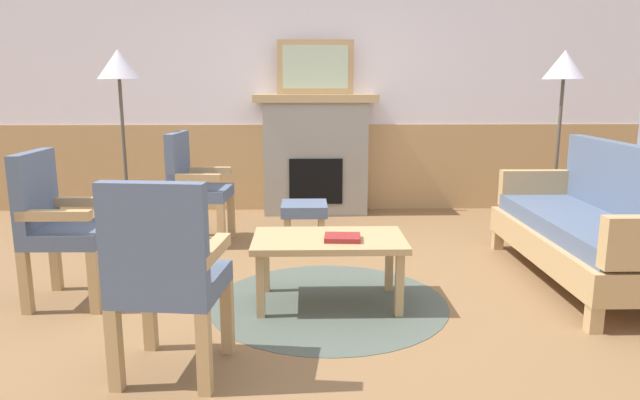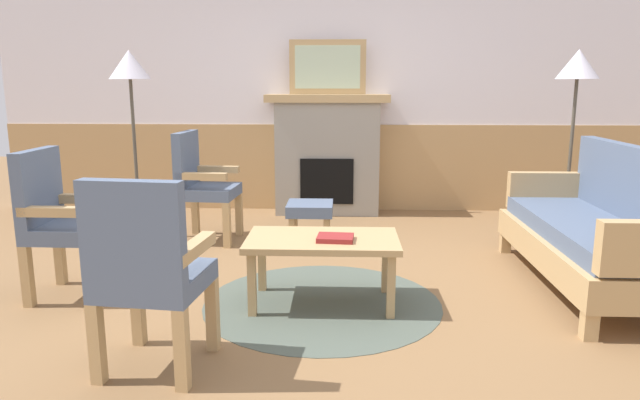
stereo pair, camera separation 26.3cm
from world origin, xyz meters
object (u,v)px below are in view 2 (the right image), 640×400
Objects in this scene: couch at (594,232)px; armchair_by_window_left at (201,181)px; coffee_table at (322,246)px; book_on_table at (335,238)px; armchair_near_fireplace at (60,217)px; floor_lamp_by_chairs at (130,77)px; framed_picture at (328,67)px; footstool at (310,211)px; fireplace at (327,154)px; floor_lamp_by_couch at (577,77)px; armchair_front_left at (148,267)px.

couch is 3.18m from armchair_by_window_left.
book_on_table is (0.08, -0.07, 0.07)m from coffee_table.
book_on_table is at bearing -51.83° from armchair_by_window_left.
armchair_near_fireplace and armchair_by_window_left have the same top height.
coffee_table is at bearing -41.95° from floor_lamp_by_chairs.
framed_picture is 0.83× the size of coffee_table.
footstool is (-2.01, 1.08, -0.11)m from couch.
floor_lamp_by_chairs reaches higher than armchair_near_fireplace.
fireplace is 2.17m from floor_lamp_by_chairs.
floor_lamp_by_chairs is at bearing 90.77° from armchair_near_fireplace.
floor_lamp_by_couch reaches higher than footstool.
framed_picture reaches higher than couch.
coffee_table is 0.13m from book_on_table.
floor_lamp_by_couch reaches higher than armchair_by_window_left.
floor_lamp_by_chairs is (-1.58, 0.13, 1.17)m from footstool.
fireplace is 1.33× the size of armchair_near_fireplace.
armchair_near_fireplace is at bearing -139.03° from footstool.
floor_lamp_by_chairs is at bearing -147.78° from framed_picture.
armchair_near_fireplace is (-1.81, 0.15, 0.08)m from book_on_table.
armchair_front_left reaches higher than coffee_table.
book_on_table is at bearing -80.84° from footstool.
framed_picture is at bearing 129.67° from couch.
coffee_table is 0.57× the size of floor_lamp_by_couch.
floor_lamp_by_chairs is (-1.74, 1.57, 1.06)m from coffee_table.
couch is 1.82m from book_on_table.
armchair_near_fireplace reaches higher than footstool.
floor_lamp_by_chairs reaches higher than coffee_table.
floor_lamp_by_couch is (2.16, -1.05, -0.11)m from framed_picture.
couch is 1.64m from floor_lamp_by_couch.
coffee_table is at bearing -143.10° from floor_lamp_by_couch.
floor_lamp_by_chairs is (-3.59, 1.20, 1.05)m from couch.
fireplace reaches higher than coffee_table.
coffee_table is (0.04, -2.64, -0.27)m from fireplace.
book_on_table is 0.23× the size of armchair_near_fireplace.
footstool is at bearing 151.83° from couch.
floor_lamp_by_couch is at bearing 21.45° from armchair_near_fireplace.
book_on_table is 0.23× the size of armchair_by_window_left.
book_on_table reaches higher than footstool.
coffee_table is 0.98× the size of armchair_front_left.
armchair_front_left is at bearing -135.43° from book_on_table.
framed_picture is 3.60× the size of book_on_table.
footstool is 2.09m from armchair_near_fireplace.
book_on_table is 2.64m from floor_lamp_by_chairs.
armchair_near_fireplace and armchair_front_left have the same top height.
couch and armchair_near_fireplace have the same top height.
framed_picture is 1.76m from footstool.
couch is 1.07× the size of floor_lamp_by_chairs.
footstool is at bearing 96.39° from coffee_table.
floor_lamp_by_couch is at bearing 39.12° from book_on_table.
floor_lamp_by_couch is at bearing 0.39° from floor_lamp_by_chairs.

